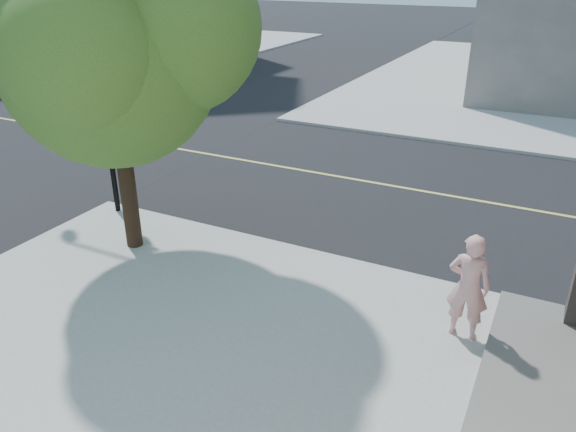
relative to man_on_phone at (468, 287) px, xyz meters
The scene contains 7 objects.
ground 8.19m from the man_on_phone, 169.02° to the left, with size 140.00×140.00×0.00m, color black.
road_ew 10.07m from the man_on_phone, 142.85° to the left, with size 140.00×9.00×0.01m, color black.
sidewalk_nw 38.63m from the man_on_phone, 143.35° to the left, with size 26.00×25.00×0.12m, color #ABABA8.
man_on_phone is the anchor object (origin of this frame).
street_tree 7.52m from the man_on_phone, behind, with size 5.05×4.59×6.70m.
signal_pole 10.84m from the man_on_phone, behind, with size 3.78×0.43×4.27m.
car_a 23.60m from the man_on_phone, 154.80° to the left, with size 2.85×6.18×1.72m, color white.
Camera 1 is at (8.81, -9.38, 5.63)m, focal length 34.68 mm.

